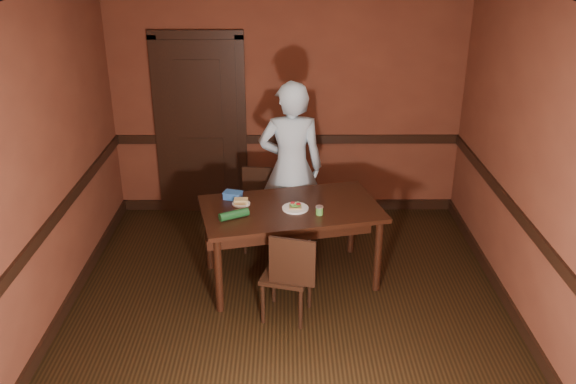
{
  "coord_description": "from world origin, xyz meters",
  "views": [
    {
      "loc": [
        -0.02,
        -4.52,
        3.17
      ],
      "look_at": [
        0.0,
        0.35,
        1.05
      ],
      "focal_mm": 38.0,
      "sensor_mm": 36.0,
      "label": 1
    }
  ],
  "objects_px": {
    "person": "(291,168)",
    "food_tub": "(233,195)",
    "sandwich_plate": "(295,207)",
    "cheese_saucer": "(241,202)",
    "dining_table": "(291,243)",
    "chair_near": "(287,273)",
    "chair_far": "(263,211)",
    "sauce_jar": "(319,210)"
  },
  "relations": [
    {
      "from": "chair_far",
      "to": "sauce_jar",
      "type": "distance_m",
      "value": 1.05
    },
    {
      "from": "food_tub",
      "to": "person",
      "type": "bearing_deg",
      "value": 57.46
    },
    {
      "from": "dining_table",
      "to": "person",
      "type": "xyz_separation_m",
      "value": [
        0.01,
        0.66,
        0.52
      ]
    },
    {
      "from": "sandwich_plate",
      "to": "cheese_saucer",
      "type": "xyz_separation_m",
      "value": [
        -0.51,
        0.11,
        0.0
      ]
    },
    {
      "from": "person",
      "to": "cheese_saucer",
      "type": "height_order",
      "value": "person"
    },
    {
      "from": "sandwich_plate",
      "to": "sauce_jar",
      "type": "height_order",
      "value": "sauce_jar"
    },
    {
      "from": "cheese_saucer",
      "to": "food_tub",
      "type": "bearing_deg",
      "value": 125.43
    },
    {
      "from": "chair_far",
      "to": "sandwich_plate",
      "type": "relative_size",
      "value": 3.47
    },
    {
      "from": "dining_table",
      "to": "sandwich_plate",
      "type": "bearing_deg",
      "value": -61.07
    },
    {
      "from": "chair_near",
      "to": "chair_far",
      "type": "bearing_deg",
      "value": -63.48
    },
    {
      "from": "sandwich_plate",
      "to": "food_tub",
      "type": "relative_size",
      "value": 1.23
    },
    {
      "from": "sandwich_plate",
      "to": "food_tub",
      "type": "height_order",
      "value": "food_tub"
    },
    {
      "from": "sauce_jar",
      "to": "cheese_saucer",
      "type": "bearing_deg",
      "value": 162.49
    },
    {
      "from": "chair_near",
      "to": "sauce_jar",
      "type": "bearing_deg",
      "value": -108.57
    },
    {
      "from": "dining_table",
      "to": "chair_near",
      "type": "relative_size",
      "value": 1.94
    },
    {
      "from": "chair_far",
      "to": "person",
      "type": "distance_m",
      "value": 0.57
    },
    {
      "from": "chair_far",
      "to": "chair_near",
      "type": "distance_m",
      "value": 1.28
    },
    {
      "from": "sandwich_plate",
      "to": "cheese_saucer",
      "type": "bearing_deg",
      "value": 167.59
    },
    {
      "from": "dining_table",
      "to": "sandwich_plate",
      "type": "relative_size",
      "value": 6.72
    },
    {
      "from": "dining_table",
      "to": "chair_near",
      "type": "bearing_deg",
      "value": -106.72
    },
    {
      "from": "dining_table",
      "to": "sauce_jar",
      "type": "height_order",
      "value": "sauce_jar"
    },
    {
      "from": "person",
      "to": "sauce_jar",
      "type": "bearing_deg",
      "value": 104.99
    },
    {
      "from": "chair_far",
      "to": "person",
      "type": "xyz_separation_m",
      "value": [
        0.3,
        0.02,
        0.48
      ]
    },
    {
      "from": "chair_near",
      "to": "sandwich_plate",
      "type": "bearing_deg",
      "value": -83.0
    },
    {
      "from": "cheese_saucer",
      "to": "sandwich_plate",
      "type": "bearing_deg",
      "value": -12.41
    },
    {
      "from": "person",
      "to": "food_tub",
      "type": "relative_size",
      "value": 9.11
    },
    {
      "from": "cheese_saucer",
      "to": "chair_far",
      "type": "bearing_deg",
      "value": 72.98
    },
    {
      "from": "chair_near",
      "to": "cheese_saucer",
      "type": "xyz_separation_m",
      "value": [
        -0.43,
        0.68,
        0.37
      ]
    },
    {
      "from": "chair_far",
      "to": "sandwich_plate",
      "type": "distance_m",
      "value": 0.85
    },
    {
      "from": "sauce_jar",
      "to": "cheese_saucer",
      "type": "distance_m",
      "value": 0.76
    },
    {
      "from": "chair_near",
      "to": "food_tub",
      "type": "bearing_deg",
      "value": -41.9
    },
    {
      "from": "sauce_jar",
      "to": "food_tub",
      "type": "xyz_separation_m",
      "value": [
        -0.81,
        0.35,
        -0.0
      ]
    },
    {
      "from": "dining_table",
      "to": "sandwich_plate",
      "type": "xyz_separation_m",
      "value": [
        0.04,
        -0.05,
        0.4
      ]
    },
    {
      "from": "food_tub",
      "to": "chair_near",
      "type": "bearing_deg",
      "value": -39.92
    },
    {
      "from": "dining_table",
      "to": "chair_far",
      "type": "bearing_deg",
      "value": 101.16
    },
    {
      "from": "chair_near",
      "to": "person",
      "type": "relative_size",
      "value": 0.47
    },
    {
      "from": "chair_near",
      "to": "sauce_jar",
      "type": "xyz_separation_m",
      "value": [
        0.3,
        0.45,
        0.39
      ]
    },
    {
      "from": "person",
      "to": "sandwich_plate",
      "type": "xyz_separation_m",
      "value": [
        0.03,
        -0.71,
        -0.12
      ]
    },
    {
      "from": "chair_far",
      "to": "sauce_jar",
      "type": "xyz_separation_m",
      "value": [
        0.55,
        -0.81,
        0.39
      ]
    },
    {
      "from": "person",
      "to": "food_tub",
      "type": "xyz_separation_m",
      "value": [
        -0.56,
        -0.48,
        -0.1
      ]
    },
    {
      "from": "sandwich_plate",
      "to": "cheese_saucer",
      "type": "distance_m",
      "value": 0.52
    },
    {
      "from": "sauce_jar",
      "to": "person",
      "type": "bearing_deg",
      "value": 106.86
    }
  ]
}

